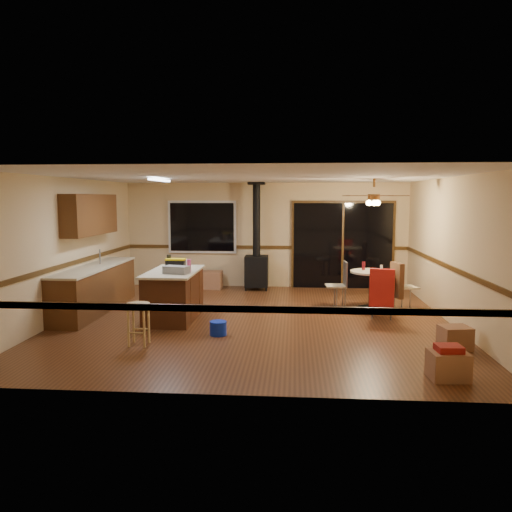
# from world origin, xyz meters

# --- Properties ---
(floor) EXTENTS (7.00, 7.00, 0.00)m
(floor) POSITION_xyz_m (0.00, 0.00, 0.00)
(floor) COLOR #502B16
(floor) RESTS_ON ground
(ceiling) EXTENTS (7.00, 7.00, 0.00)m
(ceiling) POSITION_xyz_m (0.00, 0.00, 2.60)
(ceiling) COLOR silver
(ceiling) RESTS_ON ground
(wall_back) EXTENTS (7.00, 0.00, 7.00)m
(wall_back) POSITION_xyz_m (0.00, 3.50, 1.30)
(wall_back) COLOR #D0B584
(wall_back) RESTS_ON ground
(wall_front) EXTENTS (7.00, 0.00, 7.00)m
(wall_front) POSITION_xyz_m (0.00, -3.50, 1.30)
(wall_front) COLOR #D0B584
(wall_front) RESTS_ON ground
(wall_left) EXTENTS (0.00, 7.00, 7.00)m
(wall_left) POSITION_xyz_m (-3.50, 0.00, 1.30)
(wall_left) COLOR #D0B584
(wall_left) RESTS_ON ground
(wall_right) EXTENTS (0.00, 7.00, 7.00)m
(wall_right) POSITION_xyz_m (3.50, 0.00, 1.30)
(wall_right) COLOR #D0B584
(wall_right) RESTS_ON ground
(chair_rail) EXTENTS (7.00, 7.00, 0.08)m
(chair_rail) POSITION_xyz_m (0.00, 0.00, 1.00)
(chair_rail) COLOR #462D11
(chair_rail) RESTS_ON ground
(window) EXTENTS (1.72, 0.10, 1.32)m
(window) POSITION_xyz_m (-1.60, 3.45, 1.50)
(window) COLOR black
(window) RESTS_ON ground
(sliding_door) EXTENTS (2.52, 0.10, 2.10)m
(sliding_door) POSITION_xyz_m (1.90, 3.45, 1.05)
(sliding_door) COLOR black
(sliding_door) RESTS_ON ground
(lower_cabinets) EXTENTS (0.60, 3.00, 0.86)m
(lower_cabinets) POSITION_xyz_m (-3.20, 0.50, 0.43)
(lower_cabinets) COLOR #522E14
(lower_cabinets) RESTS_ON ground
(countertop) EXTENTS (0.64, 3.04, 0.04)m
(countertop) POSITION_xyz_m (-3.20, 0.50, 0.88)
(countertop) COLOR beige
(countertop) RESTS_ON lower_cabinets
(upper_cabinets) EXTENTS (0.35, 2.00, 0.80)m
(upper_cabinets) POSITION_xyz_m (-3.33, 0.70, 1.90)
(upper_cabinets) COLOR #522E14
(upper_cabinets) RESTS_ON ground
(kitchen_island) EXTENTS (0.88, 1.68, 0.90)m
(kitchen_island) POSITION_xyz_m (-1.50, 0.00, 0.45)
(kitchen_island) COLOR #3E1E0F
(kitchen_island) RESTS_ON ground
(wood_stove) EXTENTS (0.55, 0.50, 2.52)m
(wood_stove) POSITION_xyz_m (-0.20, 3.05, 0.73)
(wood_stove) COLOR black
(wood_stove) RESTS_ON ground
(ceiling_fan) EXTENTS (0.24, 0.24, 0.55)m
(ceiling_fan) POSITION_xyz_m (2.26, 1.08, 2.21)
(ceiling_fan) COLOR brown
(ceiling_fan) RESTS_ON ceiling
(fluorescent_strip) EXTENTS (0.10, 1.20, 0.04)m
(fluorescent_strip) POSITION_xyz_m (-1.80, 0.30, 2.56)
(fluorescent_strip) COLOR white
(fluorescent_strip) RESTS_ON ceiling
(toolbox_grey) EXTENTS (0.48, 0.34, 0.13)m
(toolbox_grey) POSITION_xyz_m (-1.36, -0.34, 0.97)
(toolbox_grey) COLOR slate
(toolbox_grey) RESTS_ON kitchen_island
(toolbox_black) EXTENTS (0.34, 0.18, 0.19)m
(toolbox_black) POSITION_xyz_m (-1.47, 0.05, 0.99)
(toolbox_black) COLOR black
(toolbox_black) RESTS_ON kitchen_island
(toolbox_yellow_lid) EXTENTS (0.36, 0.19, 0.03)m
(toolbox_yellow_lid) POSITION_xyz_m (-1.47, 0.05, 1.10)
(toolbox_yellow_lid) COLOR gold
(toolbox_yellow_lid) RESTS_ON toolbox_black
(box_on_island) EXTENTS (0.29, 0.32, 0.18)m
(box_on_island) POSITION_xyz_m (-1.49, 0.29, 0.99)
(box_on_island) COLOR #8C5C3E
(box_on_island) RESTS_ON kitchen_island
(bottle_dark) EXTENTS (0.10, 0.10, 0.28)m
(bottle_dark) POSITION_xyz_m (-1.61, 0.14, 1.04)
(bottle_dark) COLOR black
(bottle_dark) RESTS_ON kitchen_island
(bottle_pink) EXTENTS (0.08, 0.08, 0.23)m
(bottle_pink) POSITION_xyz_m (-1.18, -0.12, 1.01)
(bottle_pink) COLOR #D84C8C
(bottle_pink) RESTS_ON kitchen_island
(bottle_white) EXTENTS (0.06, 0.06, 0.16)m
(bottle_white) POSITION_xyz_m (-1.38, 0.48, 0.98)
(bottle_white) COLOR white
(bottle_white) RESTS_ON kitchen_island
(bar_stool) EXTENTS (0.46, 0.46, 0.65)m
(bar_stool) POSITION_xyz_m (-1.64, -1.67, 0.32)
(bar_stool) COLOR tan
(bar_stool) RESTS_ON floor
(blue_bucket) EXTENTS (0.34, 0.34, 0.23)m
(blue_bucket) POSITION_xyz_m (-0.52, -1.04, 0.11)
(blue_bucket) COLOR #0D28BE
(blue_bucket) RESTS_ON floor
(dining_table) EXTENTS (0.85, 0.85, 0.78)m
(dining_table) POSITION_xyz_m (2.26, 1.08, 0.53)
(dining_table) COLOR black
(dining_table) RESTS_ON ground
(glass_red) EXTENTS (0.08, 0.08, 0.18)m
(glass_red) POSITION_xyz_m (2.11, 1.18, 0.87)
(glass_red) COLOR #590C14
(glass_red) RESTS_ON dining_table
(glass_cream) EXTENTS (0.06, 0.06, 0.13)m
(glass_cream) POSITION_xyz_m (2.44, 1.03, 0.84)
(glass_cream) COLOR beige
(glass_cream) RESTS_ON dining_table
(chair_left) EXTENTS (0.43, 0.42, 0.51)m
(chair_left) POSITION_xyz_m (1.67, 1.19, 0.59)
(chair_left) COLOR tan
(chair_left) RESTS_ON ground
(chair_near) EXTENTS (0.52, 0.55, 0.70)m
(chair_near) POSITION_xyz_m (2.32, 0.21, 0.60)
(chair_near) COLOR tan
(chair_near) RESTS_ON ground
(chair_right) EXTENTS (0.55, 0.52, 0.70)m
(chair_right) POSITION_xyz_m (2.78, 1.09, 0.60)
(chair_right) COLOR tan
(chair_right) RESTS_ON ground
(box_under_window) EXTENTS (0.54, 0.44, 0.43)m
(box_under_window) POSITION_xyz_m (-1.33, 3.10, 0.21)
(box_under_window) COLOR #8C5C3E
(box_under_window) RESTS_ON floor
(box_corner_a) EXTENTS (0.49, 0.42, 0.35)m
(box_corner_a) POSITION_xyz_m (2.62, -2.78, 0.17)
(box_corner_a) COLOR #8C5C3E
(box_corner_a) RESTS_ON floor
(box_corner_b) EXTENTS (0.48, 0.43, 0.34)m
(box_corner_b) POSITION_xyz_m (3.10, -1.51, 0.17)
(box_corner_b) COLOR #8C5C3E
(box_corner_b) RESTS_ON floor
(box_small_red) EXTENTS (0.32, 0.28, 0.08)m
(box_small_red) POSITION_xyz_m (2.62, -2.78, 0.39)
(box_small_red) COLOR maroon
(box_small_red) RESTS_ON box_corner_a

